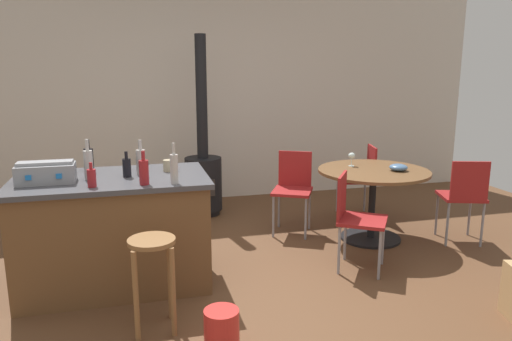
{
  "coord_description": "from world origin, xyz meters",
  "views": [
    {
      "loc": [
        -0.8,
        -3.53,
        1.78
      ],
      "look_at": [
        0.32,
        0.74,
        0.81
      ],
      "focal_mm": 33.98,
      "sensor_mm": 36.0,
      "label": 1
    }
  ],
  "objects_px": {
    "cup_2": "(42,168)",
    "cup_0": "(169,165)",
    "kitchen_island": "(114,231)",
    "folding_chair_far": "(464,194)",
    "bottle_1": "(88,164)",
    "dining_table": "(373,186)",
    "bottle_2": "(89,159)",
    "plastic_bucket": "(222,329)",
    "serving_bowl": "(398,167)",
    "folding_chair_near": "(355,214)",
    "toolbox": "(46,173)",
    "wine_glass": "(352,156)",
    "bottle_6": "(144,172)",
    "bottle_3": "(127,167)",
    "bottle_0": "(174,168)",
    "cup_1": "(141,165)",
    "wooden_stool": "(153,265)",
    "folding_chair_right": "(293,185)",
    "wood_stove": "(203,172)",
    "bottle_4": "(141,162)",
    "bottle_5": "(92,178)",
    "folding_chair_left": "(361,175)"
  },
  "relations": [
    {
      "from": "bottle_1",
      "to": "wine_glass",
      "type": "relative_size",
      "value": 2.22
    },
    {
      "from": "serving_bowl",
      "to": "folding_chair_near",
      "type": "bearing_deg",
      "value": -143.75
    },
    {
      "from": "kitchen_island",
      "to": "bottle_1",
      "type": "xyz_separation_m",
      "value": [
        -0.16,
        -0.05,
        0.57
      ]
    },
    {
      "from": "bottle_5",
      "to": "kitchen_island",
      "type": "bearing_deg",
      "value": 67.71
    },
    {
      "from": "folding_chair_right",
      "to": "bottle_6",
      "type": "relative_size",
      "value": 3.41
    },
    {
      "from": "bottle_6",
      "to": "cup_0",
      "type": "distance_m",
      "value": 0.48
    },
    {
      "from": "folding_chair_far",
      "to": "bottle_5",
      "type": "relative_size",
      "value": 4.76
    },
    {
      "from": "bottle_6",
      "to": "cup_0",
      "type": "xyz_separation_m",
      "value": [
        0.21,
        0.43,
        -0.05
      ]
    },
    {
      "from": "folding_chair_left",
      "to": "cup_0",
      "type": "distance_m",
      "value": 2.6
    },
    {
      "from": "bottle_0",
      "to": "bottle_1",
      "type": "height_order",
      "value": "bottle_1"
    },
    {
      "from": "wooden_stool",
      "to": "folding_chair_right",
      "type": "relative_size",
      "value": 0.75
    },
    {
      "from": "bottle_3",
      "to": "cup_2",
      "type": "xyz_separation_m",
      "value": [
        -0.68,
        0.32,
        -0.03
      ]
    },
    {
      "from": "wine_glass",
      "to": "bottle_6",
      "type": "bearing_deg",
      "value": -155.87
    },
    {
      "from": "wooden_stool",
      "to": "folding_chair_left",
      "type": "distance_m",
      "value": 3.22
    },
    {
      "from": "wine_glass",
      "to": "dining_table",
      "type": "bearing_deg",
      "value": -58.52
    },
    {
      "from": "dining_table",
      "to": "folding_chair_left",
      "type": "height_order",
      "value": "folding_chair_left"
    },
    {
      "from": "bottle_1",
      "to": "cup_2",
      "type": "xyz_separation_m",
      "value": [
        -0.39,
        0.35,
        -0.08
      ]
    },
    {
      "from": "bottle_3",
      "to": "cup_0",
      "type": "height_order",
      "value": "bottle_3"
    },
    {
      "from": "bottle_3",
      "to": "wine_glass",
      "type": "height_order",
      "value": "bottle_3"
    },
    {
      "from": "cup_2",
      "to": "cup_0",
      "type": "bearing_deg",
      "value": -10.21
    },
    {
      "from": "bottle_5",
      "to": "bottle_1",
      "type": "bearing_deg",
      "value": 98.32
    },
    {
      "from": "bottle_6",
      "to": "cup_0",
      "type": "relative_size",
      "value": 2.04
    },
    {
      "from": "toolbox",
      "to": "bottle_5",
      "type": "xyz_separation_m",
      "value": [
        0.34,
        -0.22,
        -0.01
      ]
    },
    {
      "from": "toolbox",
      "to": "wine_glass",
      "type": "relative_size",
      "value": 2.91
    },
    {
      "from": "wine_glass",
      "to": "folding_chair_right",
      "type": "bearing_deg",
      "value": 159.22
    },
    {
      "from": "dining_table",
      "to": "cup_0",
      "type": "height_order",
      "value": "cup_0"
    },
    {
      "from": "plastic_bucket",
      "to": "wooden_stool",
      "type": "bearing_deg",
      "value": 139.97
    },
    {
      "from": "bottle_6",
      "to": "folding_chair_near",
      "type": "bearing_deg",
      "value": 3.18
    },
    {
      "from": "cup_1",
      "to": "wooden_stool",
      "type": "bearing_deg",
      "value": -88.44
    },
    {
      "from": "wood_stove",
      "to": "serving_bowl",
      "type": "height_order",
      "value": "wood_stove"
    },
    {
      "from": "dining_table",
      "to": "folding_chair_far",
      "type": "bearing_deg",
      "value": -22.21
    },
    {
      "from": "bottle_6",
      "to": "bottle_0",
      "type": "bearing_deg",
      "value": -8.29
    },
    {
      "from": "kitchen_island",
      "to": "bottle_6",
      "type": "distance_m",
      "value": 0.68
    },
    {
      "from": "kitchen_island",
      "to": "folding_chair_far",
      "type": "height_order",
      "value": "kitchen_island"
    },
    {
      "from": "wooden_stool",
      "to": "toolbox",
      "type": "distance_m",
      "value": 1.15
    },
    {
      "from": "bottle_5",
      "to": "cup_0",
      "type": "bearing_deg",
      "value": 34.89
    },
    {
      "from": "bottle_3",
      "to": "wooden_stool",
      "type": "bearing_deg",
      "value": -79.95
    },
    {
      "from": "bottle_4",
      "to": "folding_chair_right",
      "type": "bearing_deg",
      "value": 28.03
    },
    {
      "from": "dining_table",
      "to": "bottle_0",
      "type": "xyz_separation_m",
      "value": [
        -2.07,
        -0.77,
        0.45
      ]
    },
    {
      "from": "wooden_stool",
      "to": "cup_0",
      "type": "relative_size",
      "value": 5.25
    },
    {
      "from": "bottle_6",
      "to": "wine_glass",
      "type": "xyz_separation_m",
      "value": [
        2.15,
        0.96,
        -0.16
      ]
    },
    {
      "from": "bottle_1",
      "to": "bottle_3",
      "type": "distance_m",
      "value": 0.29
    },
    {
      "from": "folding_chair_far",
      "to": "cup_1",
      "type": "height_order",
      "value": "cup_1"
    },
    {
      "from": "bottle_3",
      "to": "bottle_4",
      "type": "distance_m",
      "value": 0.12
    },
    {
      "from": "wood_stove",
      "to": "plastic_bucket",
      "type": "height_order",
      "value": "wood_stove"
    },
    {
      "from": "bottle_2",
      "to": "plastic_bucket",
      "type": "relative_size",
      "value": 1.06
    },
    {
      "from": "bottle_0",
      "to": "cup_0",
      "type": "distance_m",
      "value": 0.46
    },
    {
      "from": "folding_chair_left",
      "to": "dining_table",
      "type": "bearing_deg",
      "value": -108.38
    },
    {
      "from": "cup_0",
      "to": "cup_1",
      "type": "relative_size",
      "value": 1.17
    },
    {
      "from": "folding_chair_near",
      "to": "toolbox",
      "type": "distance_m",
      "value": 2.54
    }
  ]
}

